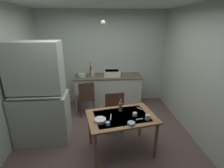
{
  "coord_description": "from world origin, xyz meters",
  "views": [
    {
      "loc": [
        -0.11,
        -2.82,
        2.23
      ],
      "look_at": [
        0.12,
        0.21,
        1.14
      ],
      "focal_mm": 26.86,
      "sensor_mm": 36.0,
      "label": 1
    }
  ],
  "objects": [
    {
      "name": "soup_bowl_small",
      "position": [
        0.37,
        -0.57,
        0.75
      ],
      "size": [
        0.12,
        0.12,
        0.05
      ],
      "primitive_type": "cylinder",
      "color": "#9EB2C6",
      "rests_on": "dining_table"
    },
    {
      "name": "mixing_bowl_counter",
      "position": [
        -0.59,
        1.59,
        0.92
      ],
      "size": [
        0.2,
        0.2,
        0.09
      ],
      "primitive_type": "cylinder",
      "color": "#ADD1C1",
      "rests_on": "counter_cabinet"
    },
    {
      "name": "hutch_cabinet",
      "position": [
        -1.25,
        0.15,
        0.92
      ],
      "size": [
        1.02,
        0.54,
        1.97
      ],
      "color": "#B4BEAE",
      "rests_on": "ground"
    },
    {
      "name": "ground_plane",
      "position": [
        0.0,
        0.0,
        0.0
      ],
      "size": [
        4.91,
        4.91,
        0.0
      ],
      "primitive_type": "plane",
      "color": "brown"
    },
    {
      "name": "sink_basin",
      "position": [
        0.23,
        1.64,
        0.95
      ],
      "size": [
        0.44,
        0.34,
        0.15
      ],
      "color": "white",
      "rests_on": "counter_cabinet"
    },
    {
      "name": "mug_dark",
      "position": [
        0.48,
        -0.3,
        0.76
      ],
      "size": [
        0.08,
        0.08,
        0.06
      ],
      "primitive_type": "cylinder",
      "color": "#ADD1C1",
      "rests_on": "dining_table"
    },
    {
      "name": "counter_cabinet",
      "position": [
        0.12,
        1.64,
        0.44
      ],
      "size": [
        1.84,
        0.64,
        0.88
      ],
      "color": "#B4BEAE",
      "rests_on": "ground"
    },
    {
      "name": "serving_bowl_wide",
      "position": [
        -0.12,
        -0.44,
        0.75
      ],
      "size": [
        0.19,
        0.19,
        0.05
      ],
      "primitive_type": "cylinder",
      "color": "white",
      "rests_on": "dining_table"
    },
    {
      "name": "teacup_mint",
      "position": [
        0.67,
        -0.43,
        0.77
      ],
      "size": [
        0.08,
        0.08,
        0.09
      ],
      "primitive_type": "cylinder",
      "color": "#9EB2C6",
      "rests_on": "dining_table"
    },
    {
      "name": "chair_far_side",
      "position": [
        0.17,
        0.33,
        0.5
      ],
      "size": [
        0.43,
        0.43,
        0.95
      ],
      "color": "#4C2F21",
      "rests_on": "ground"
    },
    {
      "name": "dining_table",
      "position": [
        0.25,
        -0.29,
        0.63
      ],
      "size": [
        1.29,
        0.98,
        0.73
      ],
      "color": "#936A44",
      "rests_on": "ground"
    },
    {
      "name": "mug_tall",
      "position": [
        -0.0,
        -0.55,
        0.76
      ],
      "size": [
        0.07,
        0.07,
        0.06
      ],
      "primitive_type": "cylinder",
      "color": "#9EB2C6",
      "rests_on": "dining_table"
    },
    {
      "name": "wall_back",
      "position": [
        0.0,
        2.01,
        1.31
      ],
      "size": [
        3.66,
        0.1,
        2.62
      ],
      "primitive_type": "cube",
      "color": "#B4C4B6",
      "rests_on": "ground"
    },
    {
      "name": "glass_bottle",
      "position": [
        0.25,
        -0.11,
        0.82
      ],
      "size": [
        0.06,
        0.06,
        0.23
      ],
      "color": "olive",
      "rests_on": "dining_table"
    },
    {
      "name": "pendant_bulb",
      "position": [
        -0.03,
        0.17,
        2.26
      ],
      "size": [
        0.08,
        0.08,
        0.08
      ],
      "primitive_type": "sphere",
      "color": "#F9EFCC"
    },
    {
      "name": "stoneware_crock",
      "position": [
        -0.3,
        1.67,
        0.95
      ],
      "size": [
        0.12,
        0.12,
        0.15
      ],
      "primitive_type": "cylinder",
      "color": "beige",
      "rests_on": "counter_cabinet"
    },
    {
      "name": "teaspoon_near_bowl",
      "position": [
        0.62,
        -0.04,
        0.73
      ],
      "size": [
        0.08,
        0.12,
        0.0
      ],
      "primitive_type": "cube",
      "rotation": [
        0.0,
        0.0,
        2.13
      ],
      "color": "beige",
      "rests_on": "dining_table"
    },
    {
      "name": "chair_by_counter",
      "position": [
        -0.47,
        1.09,
        0.49
      ],
      "size": [
        0.5,
        0.5,
        0.91
      ],
      "color": "#453121",
      "rests_on": "ground"
    },
    {
      "name": "wall_right",
      "position": [
        1.83,
        0.0,
        1.31
      ],
      "size": [
        0.1,
        4.01,
        2.62
      ],
      "primitive_type": "cube",
      "color": "#B7BFB2",
      "rests_on": "ground"
    },
    {
      "name": "hand_pump",
      "position": [
        -0.35,
        1.68,
        1.05
      ],
      "size": [
        0.05,
        0.27,
        0.39
      ],
      "color": "maroon",
      "rests_on": "counter_cabinet"
    },
    {
      "name": "table_knife",
      "position": [
        0.06,
        -0.31,
        0.73
      ],
      "size": [
        0.04,
        0.22,
        0.0
      ],
      "primitive_type": "cube",
      "rotation": [
        0.0,
        0.0,
        4.59
      ],
      "color": "silver",
      "rests_on": "dining_table"
    },
    {
      "name": "teaspoon_by_cup",
      "position": [
        0.54,
        -0.42,
        0.73
      ],
      "size": [
        0.13,
        0.04,
        0.0
      ],
      "primitive_type": "cube",
      "rotation": [
        0.0,
        0.0,
        3.34
      ],
      "color": "beige",
      "rests_on": "dining_table"
    }
  ]
}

